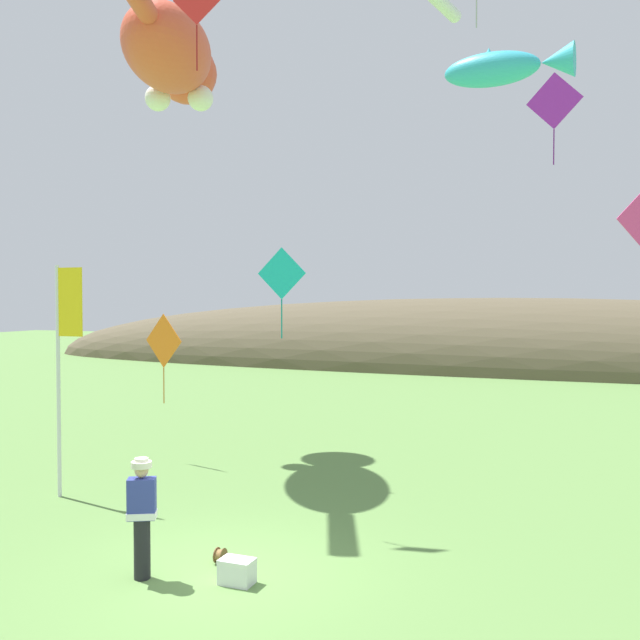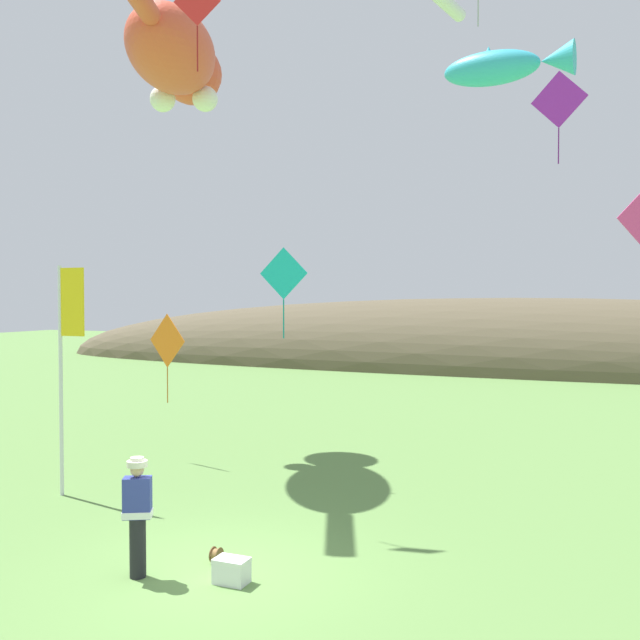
{
  "view_description": "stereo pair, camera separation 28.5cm",
  "coord_description": "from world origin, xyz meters",
  "views": [
    {
      "loc": [
        5.19,
        -9.17,
        4.12
      ],
      "look_at": [
        0.0,
        4.0,
        3.66
      ],
      "focal_mm": 40.0,
      "sensor_mm": 36.0,
      "label": 1
    },
    {
      "loc": [
        5.46,
        -9.06,
        4.12
      ],
      "look_at": [
        0.0,
        4.0,
        3.66
      ],
      "focal_mm": 40.0,
      "sensor_mm": 36.0,
      "label": 2
    }
  ],
  "objects": [
    {
      "name": "kite_spool",
      "position": [
        -0.24,
        0.39,
        0.12
      ],
      "size": [
        0.13,
        0.24,
        0.24
      ],
      "color": "olive",
      "rests_on": "ground"
    },
    {
      "name": "kite_diamond_red",
      "position": [
        -2.31,
        3.21,
        9.96
      ],
      "size": [
        0.91,
        0.33,
        1.85
      ],
      "color": "red"
    },
    {
      "name": "festival_attendant",
      "position": [
        -1.01,
        -0.55,
        0.95
      ],
      "size": [
        0.49,
        0.42,
        1.77
      ],
      "color": "black",
      "rests_on": "ground"
    },
    {
      "name": "kite_diamond_teal",
      "position": [
        -1.61,
        5.69,
        4.64
      ],
      "size": [
        1.19,
        0.06,
        2.09
      ],
      "color": "#19BFBF"
    },
    {
      "name": "festival_banner_pole",
      "position": [
        -5.01,
        2.42,
        3.12
      ],
      "size": [
        0.66,
        0.08,
        4.77
      ],
      "color": "silver",
      "rests_on": "ground"
    },
    {
      "name": "kite_tube_streamer",
      "position": [
        1.27,
        9.25,
        11.71
      ],
      "size": [
        0.73,
        2.12,
        0.44
      ],
      "color": "white"
    },
    {
      "name": "distant_hill_ridge",
      "position": [
        0.0,
        32.83,
        0.0
      ],
      "size": [
        62.78,
        11.02,
        8.14
      ],
      "color": "brown",
      "rests_on": "ground"
    },
    {
      "name": "kite_diamond_violet",
      "position": [
        4.04,
        9.97,
        9.09
      ],
      "size": [
        1.41,
        0.3,
        2.33
      ],
      "color": "purple"
    },
    {
      "name": "picnic_cooler",
      "position": [
        0.38,
        -0.21,
        0.18
      ],
      "size": [
        0.49,
        0.33,
        0.36
      ],
      "color": "white",
      "rests_on": "ground"
    },
    {
      "name": "kite_fish_windsock",
      "position": [
        3.54,
        4.26,
        8.3
      ],
      "size": [
        2.35,
        0.77,
        0.72
      ],
      "color": "#33B2CC"
    },
    {
      "name": "kite_diamond_orange",
      "position": [
        -5.01,
        5.99,
        3.0
      ],
      "size": [
        1.3,
        0.41,
        2.25
      ],
      "color": "orange"
    },
    {
      "name": "kite_giant_cat",
      "position": [
        -5.35,
        6.98,
        10.41
      ],
      "size": [
        3.54,
        7.22,
        2.3
      ],
      "color": "#E04C33"
    },
    {
      "name": "ground_plane",
      "position": [
        0.0,
        0.0,
        0.0
      ],
      "size": [
        120.0,
        120.0,
        0.0
      ],
      "primitive_type": "plane",
      "color": "#5B8442"
    }
  ]
}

